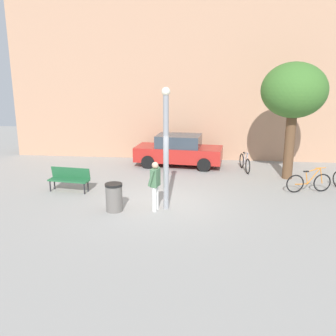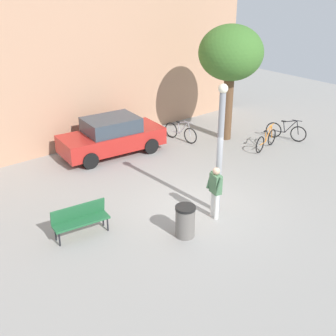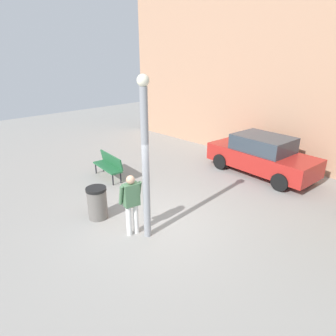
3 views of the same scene
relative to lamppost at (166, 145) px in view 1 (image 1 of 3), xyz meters
name	(u,v)px [view 1 (image 1 of 3)]	position (x,y,z in m)	size (l,w,h in m)	color
ground_plane	(158,204)	(-0.32, 0.39, -2.20)	(36.00, 36.00, 0.00)	gray
building_facade	(178,66)	(-0.32, 8.51, 2.64)	(17.74, 2.00, 9.68)	tan
lamppost	(166,145)	(0.00, 0.00, 0.00)	(0.28, 0.28, 4.06)	gray
person_by_lamppost	(155,183)	(-0.34, -0.22, -1.23)	(0.38, 0.63, 1.67)	white
park_bench	(70,177)	(-3.95, 1.51, -1.65)	(1.65, 0.66, 0.92)	#236038
plaza_tree	(294,92)	(4.84, 4.28, 1.52)	(2.70, 2.70, 4.93)	brown
bicycle_silver	(245,163)	(3.10, 5.37, -1.81)	(0.35, 1.79, 0.97)	black
bicycle_orange	(309,182)	(5.27, 2.38, -1.81)	(1.77, 0.46, 0.97)	black
parked_car_red	(179,151)	(-0.07, 5.98, -1.42)	(4.34, 2.13, 1.55)	#AD231E
trash_bin	(114,197)	(-1.69, -0.42, -1.72)	(0.58, 0.58, 0.95)	#66605B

